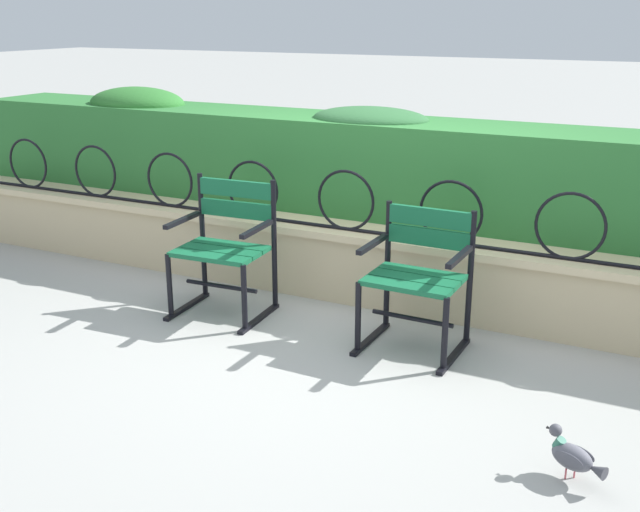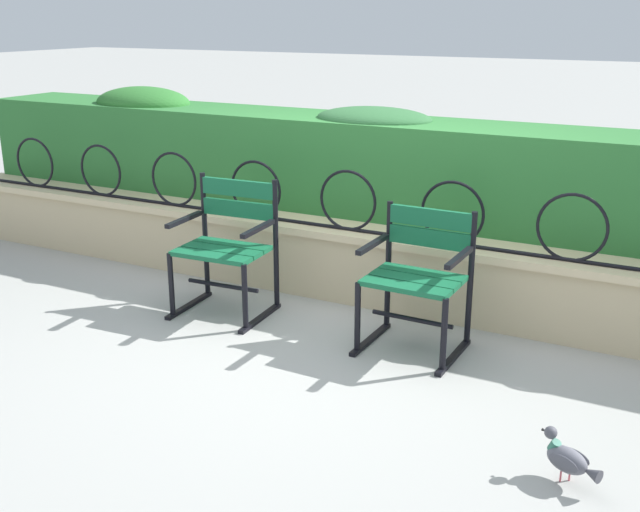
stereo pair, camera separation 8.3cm
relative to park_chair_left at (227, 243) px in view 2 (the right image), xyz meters
The scene contains 7 objects.
ground_plane 0.96m from the park_chair_left, 19.43° to the right, with size 60.00×60.00×0.00m, color #9E9E99.
stone_wall 1.02m from the park_chair_left, 38.01° to the left, with size 7.72×0.41×0.50m.
iron_arch_fence 0.86m from the park_chair_left, 40.16° to the left, with size 7.17×0.02×0.42m.
hedge_row 1.42m from the park_chair_left, 56.24° to the left, with size 7.57×0.68×0.82m.
park_chair_left is the anchor object (origin of this frame).
park_chair_right 1.33m from the park_chair_left, ahead, with size 0.58×0.53×0.83m.
pigeon_near_chairs 2.62m from the park_chair_left, 22.38° to the right, with size 0.28×0.17×0.22m.
Camera 2 is at (1.97, -3.69, 1.93)m, focal length 42.66 mm.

